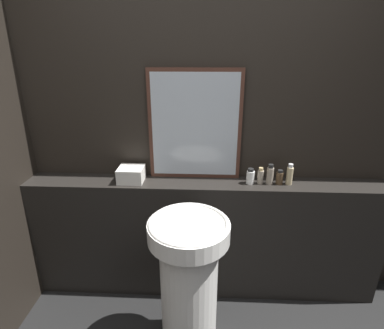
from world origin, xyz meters
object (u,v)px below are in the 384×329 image
at_px(pedestal_sink, 189,280).
at_px(mirror, 195,126).
at_px(lotion_bottle, 270,175).
at_px(conditioner_bottle, 260,176).
at_px(hand_soap_bottle, 290,175).
at_px(shampoo_bottle, 250,177).
at_px(body_wash_bottle, 280,178).
at_px(towel_stack, 131,174).

bearing_deg(pedestal_sink, mirror, 89.10).
bearing_deg(lotion_bottle, conditioner_bottle, 180.00).
relative_size(conditioner_bottle, hand_soap_bottle, 0.79).
xyz_separation_m(conditioner_bottle, hand_soap_bottle, (0.19, 0.00, 0.01)).
relative_size(shampoo_bottle, lotion_bottle, 0.77).
height_order(pedestal_sink, mirror, mirror).
height_order(conditioner_bottle, body_wash_bottle, conditioner_bottle).
bearing_deg(pedestal_sink, shampoo_bottle, 51.26).
bearing_deg(pedestal_sink, lotion_bottle, 43.06).
relative_size(towel_stack, conditioner_bottle, 1.47).
bearing_deg(shampoo_bottle, conditioner_bottle, -0.00).
distance_m(pedestal_sink, body_wash_bottle, 0.89).
bearing_deg(body_wash_bottle, towel_stack, 180.00).
distance_m(pedestal_sink, towel_stack, 0.79).
height_order(towel_stack, lotion_bottle, lotion_bottle).
distance_m(mirror, towel_stack, 0.55).
xyz_separation_m(conditioner_bottle, lotion_bottle, (0.06, 0.00, 0.01)).
relative_size(towel_stack, body_wash_bottle, 1.68).
xyz_separation_m(pedestal_sink, mirror, (0.01, 0.58, 0.78)).
distance_m(shampoo_bottle, conditioner_bottle, 0.07).
relative_size(body_wash_bottle, hand_soap_bottle, 0.69).
relative_size(shampoo_bottle, hand_soap_bottle, 0.74).
bearing_deg(hand_soap_bottle, pedestal_sink, -143.22).
distance_m(conditioner_bottle, body_wash_bottle, 0.13).
relative_size(conditioner_bottle, lotion_bottle, 0.82).
xyz_separation_m(mirror, body_wash_bottle, (0.58, -0.10, -0.33)).
bearing_deg(lotion_bottle, body_wash_bottle, 0.00).
distance_m(lotion_bottle, body_wash_bottle, 0.07).
relative_size(pedestal_sink, mirror, 1.20).
bearing_deg(towel_stack, body_wash_bottle, 0.00).
bearing_deg(conditioner_bottle, body_wash_bottle, 0.00).
distance_m(mirror, hand_soap_bottle, 0.72).
xyz_separation_m(pedestal_sink, hand_soap_bottle, (0.65, 0.49, 0.48)).
relative_size(conditioner_bottle, body_wash_bottle, 1.14).
bearing_deg(conditioner_bottle, towel_stack, 180.00).
distance_m(towel_stack, lotion_bottle, 0.95).
height_order(lotion_bottle, body_wash_bottle, lotion_bottle).
distance_m(conditioner_bottle, hand_soap_bottle, 0.19).
bearing_deg(mirror, conditioner_bottle, -12.29).
height_order(pedestal_sink, body_wash_bottle, body_wash_bottle).
height_order(towel_stack, hand_soap_bottle, hand_soap_bottle).
bearing_deg(body_wash_bottle, lotion_bottle, 180.00).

